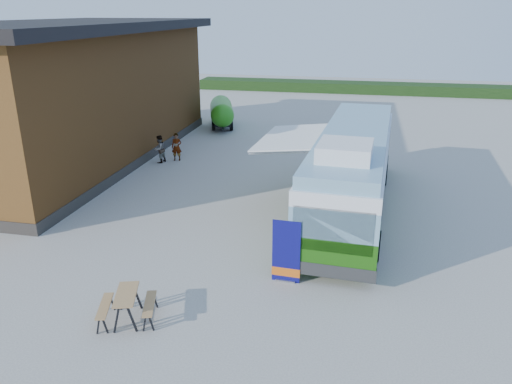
% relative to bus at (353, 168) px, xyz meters
% --- Properties ---
extents(ground, '(100.00, 100.00, 0.00)m').
position_rel_bus_xyz_m(ground, '(-5.00, -5.02, -1.91)').
color(ground, '#BCB7AD').
rests_on(ground, ground).
extents(barn, '(9.60, 21.20, 7.50)m').
position_rel_bus_xyz_m(barn, '(-15.50, 4.98, 1.68)').
color(barn, brown).
rests_on(barn, ground).
extents(hedge, '(40.00, 3.00, 1.00)m').
position_rel_bus_xyz_m(hedge, '(3.00, 32.98, -1.41)').
color(hedge, '#264419').
rests_on(hedge, ground).
extents(bus, '(3.53, 13.17, 4.00)m').
position_rel_bus_xyz_m(bus, '(0.00, 0.00, 0.00)').
color(bus, '#2E7213').
rests_on(bus, ground).
extents(awning, '(3.24, 4.89, 0.55)m').
position_rel_bus_xyz_m(awning, '(-2.23, 0.16, 0.99)').
color(awning, white).
rests_on(awning, ground).
extents(banner, '(0.91, 0.22, 2.08)m').
position_rel_bus_xyz_m(banner, '(-1.77, -6.35, -1.06)').
color(banner, '#0D0C61').
rests_on(banner, ground).
extents(picnic_table, '(1.81, 1.70, 0.84)m').
position_rel_bus_xyz_m(picnic_table, '(-5.70, -9.34, -1.28)').
color(picnic_table, '#A77E4F').
rests_on(picnic_table, ground).
extents(person_a, '(0.63, 0.47, 1.57)m').
position_rel_bus_xyz_m(person_a, '(-9.89, 5.67, -1.13)').
color(person_a, '#999999').
rests_on(person_a, ground).
extents(person_b, '(0.79, 0.90, 1.55)m').
position_rel_bus_xyz_m(person_b, '(-10.67, 5.05, -1.14)').
color(person_b, '#999999').
rests_on(person_b, ground).
extents(slurry_tanker, '(2.71, 5.28, 2.02)m').
position_rel_bus_xyz_m(slurry_tanker, '(-9.72, 14.43, -0.75)').
color(slurry_tanker, '#2F951B').
rests_on(slurry_tanker, ground).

